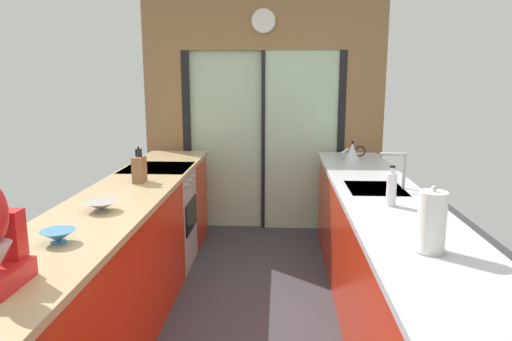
% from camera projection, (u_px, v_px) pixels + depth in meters
% --- Properties ---
extents(ground_plane, '(5.04, 7.60, 0.02)m').
position_uv_depth(ground_plane, '(255.00, 299.00, 3.69)').
color(ground_plane, '#38383D').
extents(back_wall_unit, '(2.64, 0.12, 2.70)m').
position_uv_depth(back_wall_unit, '(263.00, 95.00, 5.15)').
color(back_wall_unit, olive).
rests_on(back_wall_unit, ground_plane).
extents(left_counter_run, '(0.62, 3.80, 0.92)m').
position_uv_depth(left_counter_run, '(118.00, 264.00, 3.19)').
color(left_counter_run, red).
rests_on(left_counter_run, ground_plane).
extents(right_counter_run, '(0.62, 3.80, 0.92)m').
position_uv_depth(right_counter_run, '(382.00, 260.00, 3.26)').
color(right_counter_run, red).
rests_on(right_counter_run, ground_plane).
extents(sink_faucet, '(0.19, 0.02, 0.26)m').
position_uv_depth(sink_faucet, '(400.00, 165.00, 3.37)').
color(sink_faucet, '#B7BABC').
rests_on(sink_faucet, right_counter_run).
extents(oven_range, '(0.60, 0.60, 0.92)m').
position_uv_depth(oven_range, '(160.00, 217.00, 4.28)').
color(oven_range, '#B7BABC').
rests_on(oven_range, ground_plane).
extents(mixing_bowl_near, '(0.17, 0.17, 0.06)m').
position_uv_depth(mixing_bowl_near, '(58.00, 236.00, 2.28)').
color(mixing_bowl_near, teal).
rests_on(mixing_bowl_near, left_counter_run).
extents(mixing_bowl_far, '(0.20, 0.20, 0.06)m').
position_uv_depth(mixing_bowl_far, '(101.00, 206.00, 2.82)').
color(mixing_bowl_far, gray).
rests_on(mixing_bowl_far, left_counter_run).
extents(knife_block, '(0.08, 0.14, 0.28)m').
position_uv_depth(knife_block, '(139.00, 169.00, 3.59)').
color(knife_block, brown).
rests_on(knife_block, left_counter_run).
extents(kettle, '(0.24, 0.16, 0.19)m').
position_uv_depth(kettle, '(352.00, 152.00, 4.53)').
color(kettle, '#B7BABC').
rests_on(kettle, right_counter_run).
extents(soap_bottle, '(0.06, 0.06, 0.26)m').
position_uv_depth(soap_bottle, '(391.00, 189.00, 2.93)').
color(soap_bottle, silver).
rests_on(soap_bottle, right_counter_run).
extents(paper_towel_roll, '(0.15, 0.15, 0.32)m').
position_uv_depth(paper_towel_roll, '(432.00, 222.00, 2.15)').
color(paper_towel_roll, '#B7BABC').
rests_on(paper_towel_roll, right_counter_run).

